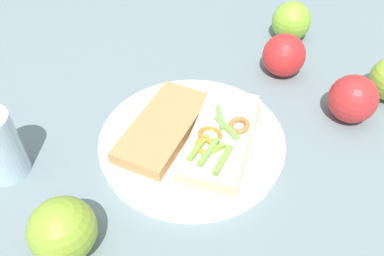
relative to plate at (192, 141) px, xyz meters
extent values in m
plane|color=slate|center=(0.00, 0.00, -0.01)|extent=(2.00, 2.00, 0.00)
cylinder|color=white|center=(0.00, 0.00, 0.00)|extent=(0.28, 0.28, 0.02)
cube|color=#DCBE8B|center=(-0.04, -0.01, 0.02)|extent=(0.13, 0.20, 0.02)
cube|color=#F4DFCA|center=(-0.04, -0.01, 0.04)|extent=(0.12, 0.18, 0.01)
torus|color=#AE6C34|center=(-0.06, -0.02, 0.05)|extent=(0.04, 0.04, 0.02)
torus|color=#C07F26|center=(-0.04, 0.04, 0.05)|extent=(0.03, 0.03, 0.02)
torus|color=#B27525|center=(-0.04, 0.01, 0.05)|extent=(0.04, 0.04, 0.01)
cube|color=#78AA46|center=(-0.05, 0.04, 0.05)|extent=(0.01, 0.05, 0.01)
cube|color=#78A63F|center=(-0.08, 0.04, 0.05)|extent=(0.01, 0.05, 0.01)
cube|color=#76A04C|center=(-0.03, -0.02, 0.05)|extent=(0.03, 0.04, 0.01)
cube|color=#7BAD3A|center=(-0.04, 0.04, 0.05)|extent=(0.01, 0.05, 0.01)
cube|color=#8DAE3C|center=(-0.06, 0.03, 0.05)|extent=(0.02, 0.04, 0.01)
cube|color=#78A74A|center=(-0.05, -0.01, 0.05)|extent=(0.05, 0.03, 0.01)
cube|color=tan|center=(0.04, 0.01, 0.02)|extent=(0.11, 0.19, 0.02)
sphere|color=#84A82F|center=(0.03, 0.23, 0.03)|extent=(0.11, 0.11, 0.08)
sphere|color=red|center=(-0.18, -0.19, 0.03)|extent=(0.11, 0.11, 0.08)
sphere|color=#85BE33|center=(0.00, -0.36, 0.03)|extent=(0.11, 0.11, 0.08)
sphere|color=red|center=(-0.04, -0.24, 0.03)|extent=(0.11, 0.11, 0.08)
camera|label=1|loc=(-0.23, 0.34, 0.44)|focal=36.71mm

